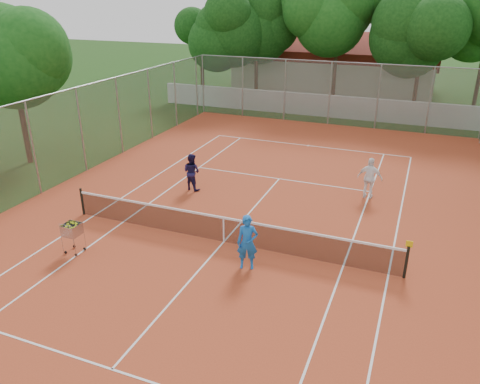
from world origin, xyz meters
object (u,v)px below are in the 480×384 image
at_px(clubhouse, 336,64).
at_px(player_far_right, 370,178).
at_px(ball_hopper, 73,237).
at_px(player_near, 247,242).
at_px(tennis_net, 224,229).
at_px(player_far_left, 192,172).

height_order(clubhouse, player_far_right, clubhouse).
bearing_deg(clubhouse, player_far_right, -75.33).
bearing_deg(ball_hopper, player_near, 37.26).
relative_size(tennis_net, player_far_left, 7.32).
relative_size(clubhouse, player_far_left, 10.11).
height_order(player_near, ball_hopper, player_near).
distance_m(player_near, player_far_left, 6.74).
relative_size(tennis_net, player_far_right, 6.81).
distance_m(clubhouse, ball_hopper, 31.59).
relative_size(clubhouse, player_far_right, 9.41).
relative_size(tennis_net, clubhouse, 0.72).
bearing_deg(player_far_right, ball_hopper, 47.21).
xyz_separation_m(clubhouse, player_far_left, (-1.17, -25.19, -1.37)).
xyz_separation_m(player_far_left, player_far_right, (7.26, 1.92, 0.06)).
height_order(player_far_left, player_far_right, player_far_right).
bearing_deg(player_far_right, player_near, 71.20).
height_order(tennis_net, player_far_left, player_far_left).
bearing_deg(clubhouse, player_far_left, -92.65).
bearing_deg(tennis_net, player_far_left, 129.75).
bearing_deg(clubhouse, tennis_net, -86.05).
xyz_separation_m(player_far_right, ball_hopper, (-8.39, -8.20, -0.30)).
distance_m(tennis_net, player_far_left, 4.96).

